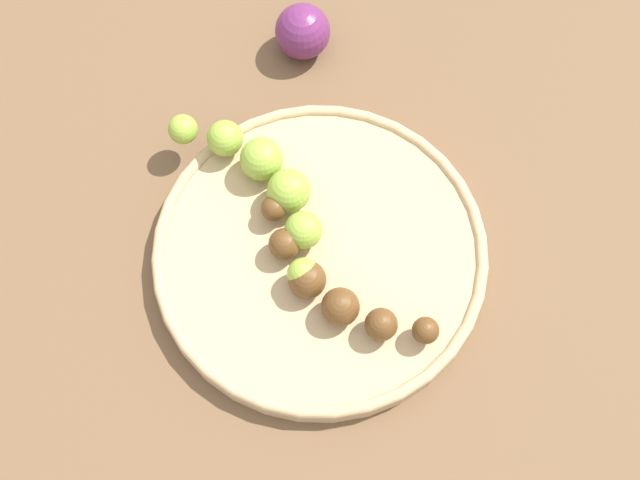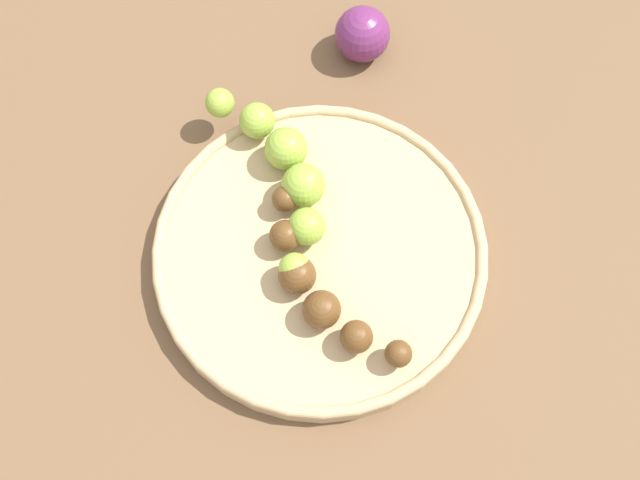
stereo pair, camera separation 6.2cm
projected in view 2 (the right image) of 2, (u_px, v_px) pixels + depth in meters
ground_plane at (320, 257)px, 0.65m from camera, size 2.40×2.40×0.00m
fruit_bowl at (320, 252)px, 0.64m from camera, size 0.28×0.28×0.02m
banana_overripe at (318, 287)px, 0.61m from camera, size 0.13×0.13×0.03m
banana_green at (284, 171)px, 0.64m from camera, size 0.13×0.17×0.04m
plum_purple at (366, 35)px, 0.71m from camera, size 0.05×0.05×0.05m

